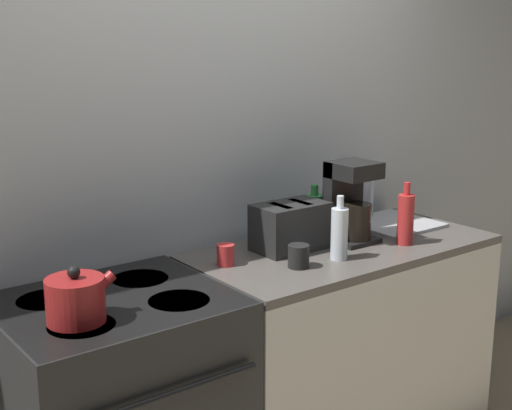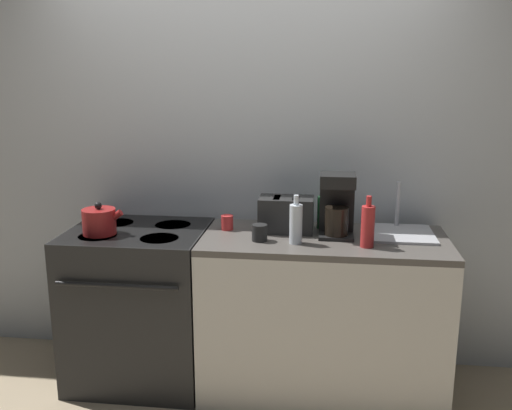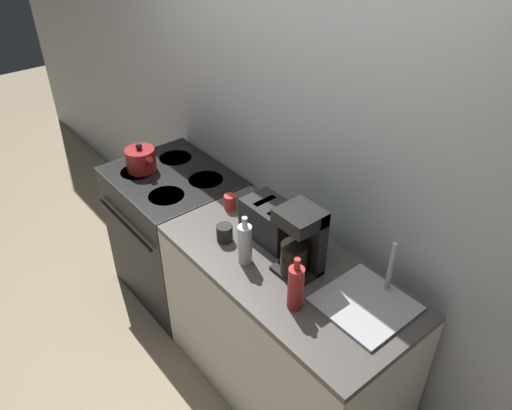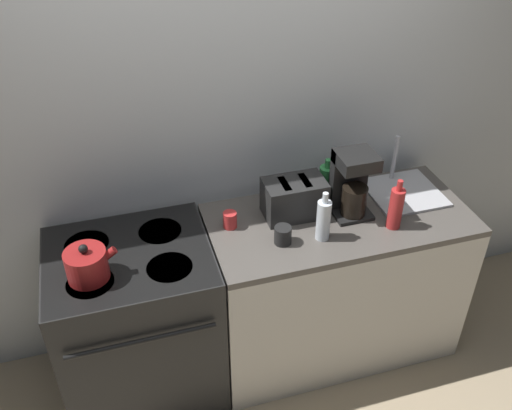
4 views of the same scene
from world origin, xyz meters
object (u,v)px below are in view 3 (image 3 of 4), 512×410
at_px(stove, 178,233).
at_px(toaster, 271,221).
at_px(cup_black, 225,233).
at_px(cup_red, 230,202).
at_px(bottle_clear, 245,243).
at_px(bottle_red, 296,287).
at_px(coffee_maker, 302,241).
at_px(bottle_green, 314,234).
at_px(kettle, 141,159).

bearing_deg(stove, toaster, 5.59).
bearing_deg(stove, cup_black, -9.34).
bearing_deg(stove, cup_red, 7.98).
bearing_deg(stove, bottle_clear, -8.62).
xyz_separation_m(toaster, cup_black, (-0.13, -0.21, -0.06)).
bearing_deg(cup_red, cup_black, -42.42).
relative_size(toaster, bottle_red, 1.13).
height_order(stove, bottle_clear, bottle_clear).
distance_m(toaster, cup_black, 0.25).
relative_size(bottle_clear, cup_black, 2.91).
height_order(coffee_maker, bottle_clear, coffee_maker).
bearing_deg(cup_black, toaster, 57.84).
bearing_deg(bottle_red, cup_red, 163.53).
height_order(toaster, bottle_red, bottle_red).
bearing_deg(bottle_green, stove, -170.69).
distance_m(kettle, toaster, 1.07).
relative_size(bottle_clear, cup_red, 3.10).
distance_m(cup_black, cup_red, 0.29).
distance_m(toaster, bottle_green, 0.24).
xyz_separation_m(stove, bottle_red, (1.32, -0.16, 0.57)).
xyz_separation_m(coffee_maker, cup_red, (-0.63, 0.05, -0.14)).
bearing_deg(kettle, stove, 30.70).
bearing_deg(kettle, cup_red, 14.28).
bearing_deg(cup_red, coffee_maker, -4.59).
bearing_deg(cup_red, bottle_clear, -27.65).
height_order(bottle_green, cup_red, bottle_green).
relative_size(bottle_red, bottle_green, 1.16).
bearing_deg(cup_red, bottle_red, -16.47).
relative_size(coffee_maker, cup_black, 3.92).
bearing_deg(bottle_green, coffee_maker, -66.11).
height_order(stove, cup_red, cup_red).
distance_m(toaster, bottle_clear, 0.24).
xyz_separation_m(bottle_clear, cup_red, (-0.41, 0.22, -0.07)).
height_order(kettle, bottle_red, bottle_red).
distance_m(bottle_green, cup_red, 0.58).
distance_m(toaster, bottle_red, 0.51).
relative_size(toaster, bottle_green, 1.31).
distance_m(bottle_red, cup_black, 0.58).
bearing_deg(bottle_red, stove, 173.07).
bearing_deg(toaster, bottle_red, -28.76).
bearing_deg(toaster, bottle_clear, -73.27).
relative_size(stove, bottle_clear, 3.52).
height_order(kettle, cup_black, kettle).
bearing_deg(toaster, bottle_green, 23.16).
relative_size(kettle, bottle_clear, 0.89).
relative_size(coffee_maker, bottle_green, 1.51).
bearing_deg(toaster, cup_red, -178.10).
height_order(bottle_green, cup_black, bottle_green).
relative_size(bottle_green, cup_red, 2.77).
relative_size(bottle_clear, bottle_green, 1.12).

